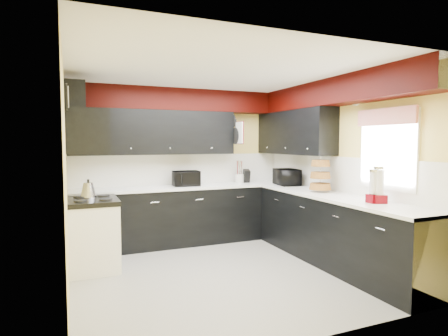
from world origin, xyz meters
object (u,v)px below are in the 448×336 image
microwave (287,177)px  utensil_crock (239,179)px  toaster_oven (186,178)px  kettle (88,190)px  knife_block (246,176)px

microwave → utensil_crock: microwave is taller
toaster_oven → utensil_crock: size_ratio=2.70×
microwave → kettle: 3.08m
knife_block → toaster_oven: bearing=-165.5°
utensil_crock → knife_block: knife_block is taller
microwave → toaster_oven: bearing=79.9°
knife_block → kettle: bearing=-157.1°
microwave → kettle: microwave is taller
utensil_crock → kettle: bearing=-166.6°
toaster_oven → microwave: bearing=-15.0°
toaster_oven → utensil_crock: bearing=7.6°
utensil_crock → knife_block: bearing=13.0°
kettle → microwave: bearing=0.0°
utensil_crock → kettle: kettle is taller
knife_block → kettle: 2.71m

